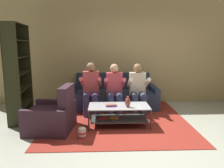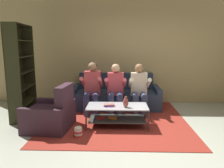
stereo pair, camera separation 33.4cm
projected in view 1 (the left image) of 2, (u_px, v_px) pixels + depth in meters
ground at (141, 137)px, 3.92m from camera, size 16.80×16.80×0.00m
back_partition at (127, 51)px, 6.08m from camera, size 8.40×0.12×2.90m
couch at (113, 96)px, 5.77m from camera, size 2.26×0.93×0.86m
person_seated_left at (91, 86)px, 5.15m from camera, size 0.50×0.58×1.22m
person_seated_middle at (115, 87)px, 5.17m from camera, size 0.50×0.58×1.18m
person_seated_right at (138, 87)px, 5.19m from camera, size 0.50×0.58×1.19m
coffee_table at (119, 112)px, 4.42m from camera, size 1.22×0.59×0.42m
area_rug at (116, 116)px, 5.02m from camera, size 3.00×3.32×0.01m
vase at (128, 102)px, 4.29m from camera, size 0.11×0.11×0.21m
book_stack at (111, 105)px, 4.36m from camera, size 0.22×0.20×0.05m
bookshelf at (16, 78)px, 4.67m from camera, size 0.40×1.08×2.07m
armchair at (53, 116)px, 4.19m from camera, size 0.91×0.94×0.88m
popcorn_tub at (82, 133)px, 3.87m from camera, size 0.14×0.14×0.20m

